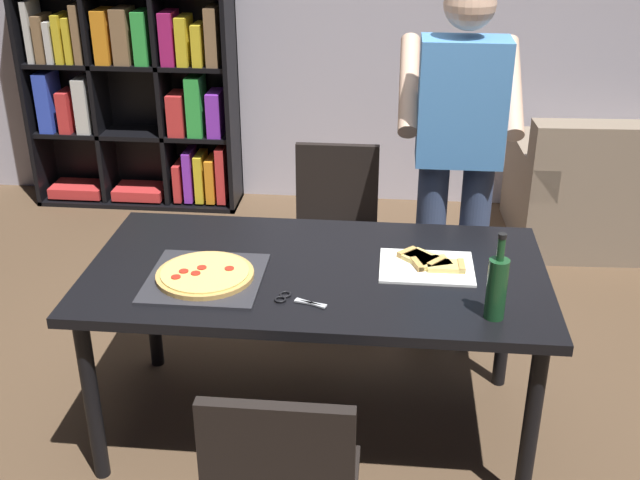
# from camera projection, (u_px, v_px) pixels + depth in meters

# --- Properties ---
(ground_plane) EXTENTS (12.00, 12.00, 0.00)m
(ground_plane) POSITION_uv_depth(u_px,v_px,m) (317.00, 424.00, 3.33)
(ground_plane) COLOR brown
(dining_table) EXTENTS (1.77, 0.92, 0.75)m
(dining_table) POSITION_uv_depth(u_px,v_px,m) (316.00, 285.00, 3.04)
(dining_table) COLOR black
(dining_table) RESTS_ON ground_plane
(chair_far_side) EXTENTS (0.42, 0.42, 0.90)m
(chair_far_side) POSITION_uv_depth(u_px,v_px,m) (335.00, 224.00, 3.96)
(chair_far_side) COLOR black
(chair_far_side) RESTS_ON ground_plane
(bookshelf) EXTENTS (1.40, 0.35, 1.95)m
(bookshelf) POSITION_uv_depth(u_px,v_px,m) (135.00, 64.00, 5.17)
(bookshelf) COLOR black
(bookshelf) RESTS_ON ground_plane
(person_serving_pizza) EXTENTS (0.55, 0.54, 1.75)m
(person_serving_pizza) POSITION_uv_depth(u_px,v_px,m) (458.00, 150.00, 3.50)
(person_serving_pizza) COLOR #38476B
(person_serving_pizza) RESTS_ON ground_plane
(pepperoni_pizza_on_tray) EXTENTS (0.43, 0.43, 0.04)m
(pepperoni_pizza_on_tray) POSITION_uv_depth(u_px,v_px,m) (205.00, 276.00, 2.92)
(pepperoni_pizza_on_tray) COLOR #2D2D33
(pepperoni_pizza_on_tray) RESTS_ON dining_table
(pizza_slices_on_towel) EXTENTS (0.36, 0.28, 0.03)m
(pizza_slices_on_towel) POSITION_uv_depth(u_px,v_px,m) (428.00, 264.00, 3.01)
(pizza_slices_on_towel) COLOR white
(pizza_slices_on_towel) RESTS_ON dining_table
(wine_bottle) EXTENTS (0.07, 0.07, 0.32)m
(wine_bottle) POSITION_uv_depth(u_px,v_px,m) (497.00, 287.00, 2.63)
(wine_bottle) COLOR #194723
(wine_bottle) RESTS_ON dining_table
(kitchen_scissors) EXTENTS (0.20, 0.11, 0.01)m
(kitchen_scissors) POSITION_uv_depth(u_px,v_px,m) (293.00, 299.00, 2.78)
(kitchen_scissors) COLOR silver
(kitchen_scissors) RESTS_ON dining_table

